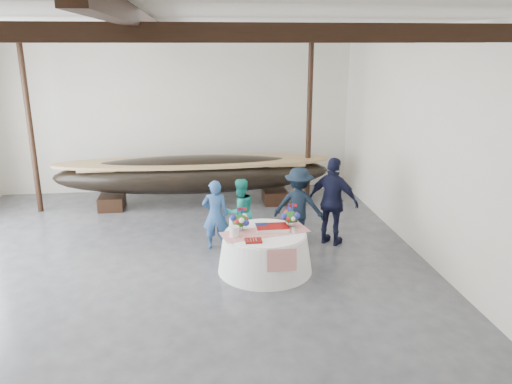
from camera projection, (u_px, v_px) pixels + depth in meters
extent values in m
cube|color=#3D3D42|center=(171.00, 280.00, 9.10)|extent=(10.00, 12.00, 0.01)
cube|color=silver|center=(176.00, 113.00, 14.16)|extent=(10.00, 0.02, 4.50)
cube|color=silver|center=(444.00, 153.00, 9.03)|extent=(0.02, 12.00, 4.50)
cube|color=white|center=(157.00, 20.00, 7.81)|extent=(10.00, 12.00, 0.01)
cube|color=black|center=(133.00, 32.00, 4.55)|extent=(9.80, 0.12, 0.18)
cube|color=black|center=(153.00, 36.00, 6.93)|extent=(9.80, 0.12, 0.18)
cube|color=black|center=(163.00, 38.00, 9.31)|extent=(9.80, 0.12, 0.18)
cube|color=black|center=(169.00, 39.00, 11.69)|extent=(9.80, 0.12, 0.18)
cube|color=black|center=(158.00, 28.00, 7.84)|extent=(0.15, 11.76, 0.15)
cylinder|color=black|center=(30.00, 124.00, 12.22)|extent=(0.14, 0.14, 4.50)
cylinder|color=black|center=(309.00, 119.00, 13.04)|extent=(0.14, 0.14, 4.50)
cube|color=black|center=(112.00, 202.00, 13.03)|extent=(0.63, 0.81, 0.36)
cube|color=black|center=(275.00, 196.00, 13.53)|extent=(0.63, 0.81, 0.36)
ellipsoid|color=black|center=(194.00, 174.00, 13.08)|extent=(7.18, 1.44, 0.99)
cube|color=#9E7A4C|center=(194.00, 164.00, 13.01)|extent=(5.74, 0.94, 0.05)
cone|color=white|center=(265.00, 252.00, 9.42)|extent=(1.79, 1.79, 0.74)
cylinder|color=white|center=(265.00, 233.00, 9.31)|extent=(1.51, 1.51, 0.04)
cube|color=red|center=(265.00, 232.00, 9.31)|extent=(1.73, 0.91, 0.01)
cube|color=white|center=(272.00, 228.00, 9.41)|extent=(0.60, 0.40, 0.07)
cylinder|color=white|center=(234.00, 232.00, 9.07)|extent=(0.18, 0.18, 0.20)
cylinder|color=white|center=(234.00, 223.00, 9.52)|extent=(0.18, 0.18, 0.19)
cube|color=#68090C|center=(253.00, 241.00, 8.87)|extent=(0.30, 0.24, 0.03)
cone|color=silver|center=(293.00, 230.00, 9.23)|extent=(0.09, 0.09, 0.12)
imported|color=#2B528B|center=(215.00, 215.00, 10.34)|extent=(0.57, 0.39, 1.48)
imported|color=teal|center=(240.00, 212.00, 10.60)|extent=(0.86, 0.78, 1.44)
imported|color=black|center=(299.00, 206.00, 10.64)|extent=(1.22, 0.95, 1.66)
imported|color=black|center=(333.00, 202.00, 10.52)|extent=(1.16, 1.05, 1.89)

